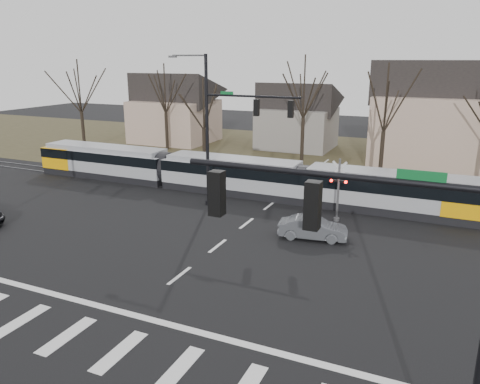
% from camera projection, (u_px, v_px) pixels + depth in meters
% --- Properties ---
extents(ground, '(140.00, 140.00, 0.00)m').
position_uv_depth(ground, '(156.00, 294.00, 20.36)').
color(ground, black).
extents(grass_verge, '(140.00, 28.00, 0.01)m').
position_uv_depth(grass_verge, '(331.00, 158.00, 48.43)').
color(grass_verge, '#38331E').
rests_on(grass_verge, ground).
extents(crosswalk, '(27.00, 2.60, 0.01)m').
position_uv_depth(crosswalk, '(93.00, 343.00, 16.85)').
color(crosswalk, silver).
rests_on(crosswalk, ground).
extents(stop_line, '(28.00, 0.35, 0.01)m').
position_uv_depth(stop_line, '(130.00, 314.00, 18.78)').
color(stop_line, silver).
rests_on(stop_line, ground).
extents(lane_dashes, '(0.18, 30.00, 0.01)m').
position_uv_depth(lane_dashes, '(279.00, 198.00, 34.40)').
color(lane_dashes, silver).
rests_on(lane_dashes, ground).
extents(rail_pair, '(90.00, 1.52, 0.06)m').
position_uv_depth(rail_pair, '(278.00, 199.00, 34.21)').
color(rail_pair, '#59595E').
rests_on(rail_pair, ground).
extents(tram, '(35.80, 2.66, 2.71)m').
position_uv_depth(tram, '(231.00, 174.00, 35.53)').
color(tram, gray).
rests_on(tram, ground).
extents(sedan, '(2.60, 4.31, 1.28)m').
position_uv_depth(sedan, '(313.00, 228.00, 26.52)').
color(sedan, '#4F5257').
rests_on(sedan, ground).
extents(signal_pole_near_right, '(6.72, 0.44, 8.00)m').
position_uv_depth(signal_pole_near_right, '(388.00, 295.00, 9.70)').
color(signal_pole_near_right, black).
rests_on(signal_pole_near_right, ground).
extents(signal_pole_far, '(9.28, 0.44, 10.20)m').
position_uv_depth(signal_pole_far, '(228.00, 125.00, 30.71)').
color(signal_pole_far, black).
rests_on(signal_pole_far, ground).
extents(rail_crossing_signal, '(1.08, 0.36, 4.00)m').
position_uv_depth(rail_crossing_signal, '(338.00, 192.00, 29.10)').
color(rail_crossing_signal, '#59595B').
rests_on(rail_crossing_signal, ground).
extents(tree_row, '(59.20, 7.20, 10.00)m').
position_uv_depth(tree_row, '(340.00, 117.00, 41.01)').
color(tree_row, black).
rests_on(tree_row, ground).
extents(house_a, '(9.72, 8.64, 8.60)m').
position_uv_depth(house_a, '(174.00, 105.00, 56.84)').
color(house_a, tan).
rests_on(house_a, ground).
extents(house_b, '(8.64, 7.56, 7.65)m').
position_uv_depth(house_b, '(297.00, 113.00, 52.82)').
color(house_b, slate).
rests_on(house_b, ground).
extents(house_c, '(10.80, 8.64, 10.10)m').
position_uv_depth(house_c, '(430.00, 110.00, 44.33)').
color(house_c, tan).
rests_on(house_c, ground).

